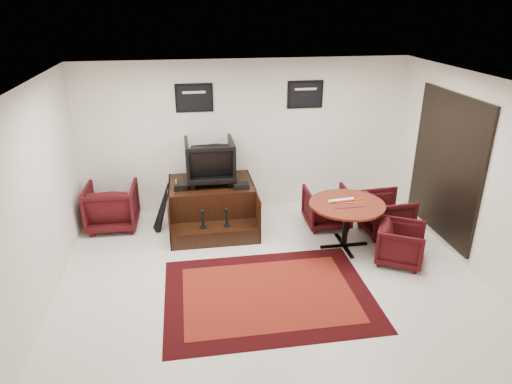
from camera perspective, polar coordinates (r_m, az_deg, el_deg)
The scene contains 16 objects.
ground at distance 6.80m, azimuth 1.69°, elevation -10.44°, with size 6.00×6.00×0.00m, color silver.
room_shell at distance 6.20m, azimuth 5.39°, elevation 4.48°, with size 6.02×5.02×2.81m.
area_rug at distance 6.42m, azimuth 1.54°, elevation -12.63°, with size 2.81×2.11×0.01m.
shine_podium at distance 8.14m, azimuth -5.51°, elevation -1.74°, with size 1.48×1.52×0.76m.
shine_chair at distance 7.98m, azimuth -5.81°, elevation 4.19°, with size 0.83×0.78×0.86m, color black.
shoes_pair at distance 7.86m, azimuth -9.39°, elevation 0.77°, with size 0.22×0.27×0.10m.
polish_kit at distance 7.77m, azimuth -1.88°, elevation 0.77°, with size 0.26×0.18×0.09m, color black.
umbrella_black at distance 7.97m, azimuth -11.54°, elevation -2.33°, with size 0.29×0.11×0.79m, color black, non-canonical shape.
umbrella_hooked at distance 8.06m, azimuth -11.66°, elevation -1.69°, with size 0.33×0.12×0.89m, color black, non-canonical shape.
armchair_side at distance 8.36m, azimuth -17.58°, elevation -1.46°, with size 0.85×0.79×0.87m, color black.
meeting_table at distance 7.36m, azimuth 11.28°, elevation -2.04°, with size 1.19×1.19×0.78m.
table_chair_back at distance 8.15m, azimuth 8.85°, elevation -1.66°, with size 0.74×0.70×0.76m, color black.
table_chair_window at distance 8.10m, azimuth 15.93°, elevation -2.42°, with size 0.76×0.71×0.78m, color black.
table_chair_corner at distance 7.30m, azimuth 17.69°, elevation -5.97°, with size 0.67×0.63×0.69m, color black.
paper_roll at distance 7.36m, azimuth 10.59°, elevation -1.00°, with size 0.05×0.05×0.42m, color white.
table_clutter at distance 7.32m, azimuth 11.66°, elevation -1.36°, with size 0.57×0.30×0.01m.
Camera 1 is at (-1.09, -5.57, 3.74)m, focal length 32.00 mm.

